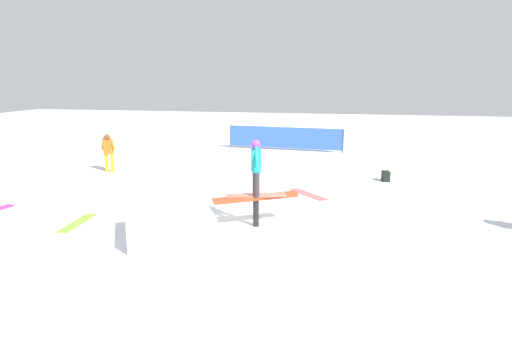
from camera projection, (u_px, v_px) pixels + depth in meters
name	position (u px, v px, depth m)	size (l,w,h in m)	color
ground_plane	(256.00, 226.00, 9.35)	(60.00, 60.00, 0.00)	white
rail_feature	(256.00, 201.00, 9.21)	(1.89, 1.22, 0.74)	black
snow_kicker_ramp	(170.00, 224.00, 8.69)	(1.80, 1.50, 0.54)	white
main_rider_on_rail	(256.00, 169.00, 9.04)	(1.40, 0.71, 1.30)	#E66E57
bystander_orange	(108.00, 151.00, 14.54)	(0.57, 0.20, 1.39)	yellow
loose_snowboard_coral	(308.00, 194.00, 11.83)	(1.43, 0.28, 0.02)	#E76964
loose_snowboard_lime	(78.00, 223.00, 9.52)	(1.27, 0.28, 0.02)	#91D537
backpack_on_snow	(386.00, 176.00, 13.34)	(0.30, 0.22, 0.34)	black
safety_fence	(285.00, 138.00, 18.92)	(5.48, 0.54, 1.10)	blue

